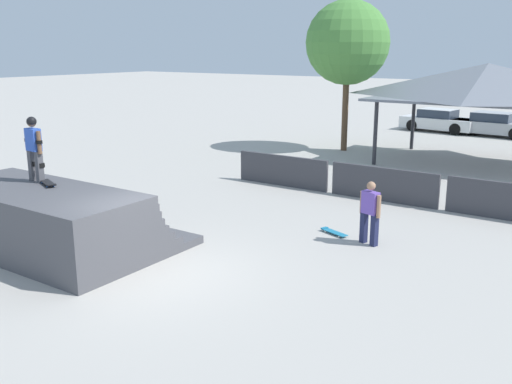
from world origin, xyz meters
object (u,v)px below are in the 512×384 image
Objects in this scene: tree_beside_pavilion at (348,43)px; parked_car_white at (439,121)px; skateboard_on_deck at (48,183)px; bystander_walking at (370,210)px; skater_on_deck at (34,145)px; parked_car_silver at (494,125)px; skateboard_on_ground at (333,232)px.

tree_beside_pavilion is 1.55× the size of parked_car_white.
bystander_walking is at bearing 57.90° from skateboard_on_deck.
skater_on_deck is 1.94× the size of skateboard_on_deck.
bystander_walking is at bearing -80.59° from parked_car_silver.
skateboard_on_deck reaches higher than skateboard_on_ground.
skater_on_deck reaches higher than bystander_walking.
tree_beside_pavilion is at bearing -43.14° from bystander_walking.
bystander_walking is at bearing -61.57° from tree_beside_pavilion.
parked_car_white is at bearing 108.58° from skateboard_on_deck.
tree_beside_pavilion is 10.72m from parked_car_silver.
skateboard_on_deck reaches higher than bystander_walking.
parked_car_silver is at bearing 83.39° from skater_on_deck.
parked_car_white is 0.98× the size of parked_car_silver.
bystander_walking is 20.85m from parked_car_white.
skater_on_deck is at bearing -91.39° from tree_beside_pavilion.
bystander_walking is at bearing -171.14° from skateboard_on_ground.
parked_car_white and parked_car_silver have the same top height.
parked_car_white is (-3.53, 20.13, 0.54)m from skateboard_on_ground.
skateboard_on_ground is at bearing -73.06° from parked_car_white.
skateboard_on_ground is 0.19× the size of parked_car_white.
skater_on_deck reaches higher than skateboard_on_ground.
skateboard_on_deck is 0.12× the size of tree_beside_pavilion.
tree_beside_pavilion reaches higher than bystander_walking.
parked_car_white is at bearing 90.20° from skater_on_deck.
skater_on_deck is at bearing -96.76° from parked_car_silver.
bystander_walking is 0.23× the size of tree_beside_pavilion.
skater_on_deck is at bearing 58.90° from skateboard_on_ground.
tree_beside_pavilion is at bearing -113.57° from parked_car_silver.
parked_car_silver is at bearing -68.38° from skateboard_on_ground.
skater_on_deck is 16.14m from tree_beside_pavilion.
parked_car_silver is at bearing 101.75° from skateboard_on_deck.
tree_beside_pavilion reaches higher than parked_car_silver.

